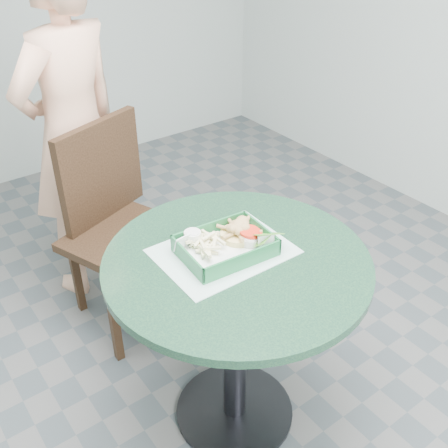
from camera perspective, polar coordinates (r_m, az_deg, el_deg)
floor at (r=2.23m, az=1.14°, el=-19.73°), size 4.00×5.00×0.02m
cafe_table at (r=1.81m, az=1.34°, el=-8.55°), size 0.87×0.87×0.75m
dining_chair at (r=2.40m, az=-11.54°, el=1.06°), size 0.47×0.47×0.93m
diner_person at (r=2.50m, az=-16.23°, el=10.74°), size 0.75×0.62×1.76m
placemat at (r=1.73m, az=-0.08°, el=-3.50°), size 0.43×0.32×0.00m
food_basket at (r=1.71m, az=0.16°, el=-3.26°), size 0.29×0.21×0.06m
crab_sandwich at (r=1.75m, az=1.42°, el=-1.02°), size 0.12×0.12×0.07m
fries_pile at (r=1.70m, az=-1.71°, el=-2.75°), size 0.14×0.15×0.04m
sauce_ramekin at (r=1.71m, az=-3.51°, el=-1.95°), size 0.06×0.06×0.03m
garnish_cup at (r=1.73m, az=3.17°, el=-1.74°), size 0.12×0.12×0.05m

